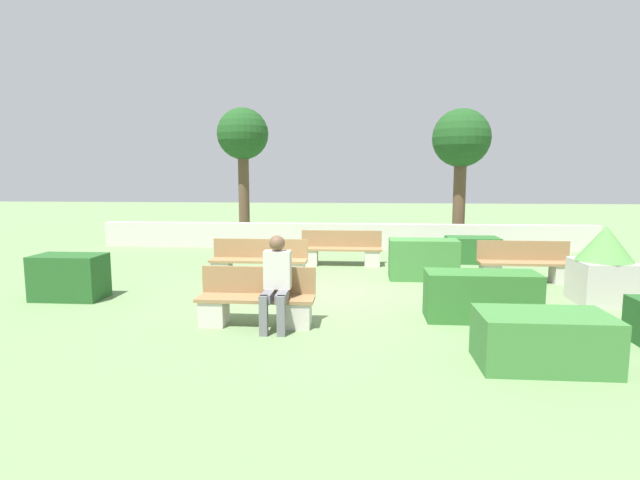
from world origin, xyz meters
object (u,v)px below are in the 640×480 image
person_seated_man (276,278)px  tree_leftmost (243,138)px  planter_corner_left (604,265)px  bench_left_side (341,252)px  bench_front (256,304)px  tree_center_left (461,142)px  bench_right_side (259,264)px  bench_back (525,267)px

person_seated_man → tree_leftmost: tree_leftmost is taller
planter_corner_left → tree_leftmost: size_ratio=0.30×
bench_left_side → person_seated_man: (-0.72, -5.07, 0.40)m
bench_front → person_seated_man: size_ratio=1.29×
tree_center_left → planter_corner_left: bearing=-82.0°
bench_left_side → bench_right_side: same height
bench_left_side → bench_back: 4.12m
bench_front → bench_left_side: same height
bench_back → tree_center_left: (-0.28, 5.55, 2.85)m
tree_center_left → person_seated_man: bearing=-115.2°
bench_front → bench_right_side: (-0.60, 3.18, 0.01)m
bench_back → tree_center_left: 6.25m
bench_left_side → bench_right_side: bearing=-130.4°
bench_right_side → tree_center_left: size_ratio=0.48×
person_seated_man → tree_center_left: tree_center_left is taller
person_seated_man → planter_corner_left: planter_corner_left is taller
bench_right_side → person_seated_man: (0.92, -3.31, 0.40)m
bench_back → tree_center_left: tree_center_left is taller
bench_front → tree_center_left: size_ratio=0.40×
bench_right_side → bench_back: same height
bench_right_side → person_seated_man: size_ratio=1.53×
bench_right_side → tree_leftmost: tree_leftmost is taller
bench_front → tree_center_left: 10.36m
bench_right_side → tree_center_left: 8.18m
bench_left_side → bench_back: same height
tree_leftmost → bench_right_side: bearing=-74.4°
bench_right_side → person_seated_man: bearing=-81.5°
bench_front → tree_leftmost: size_ratio=0.39×
tree_leftmost → person_seated_man: bearing=-74.4°
person_seated_man → planter_corner_left: 5.55m
bench_left_side → person_seated_man: bearing=-95.4°
bench_front → person_seated_man: (0.32, -0.13, 0.42)m
bench_left_side → planter_corner_left: bearing=-33.2°
bench_back → bench_right_side: bearing=-169.3°
bench_front → planter_corner_left: bearing=16.5°
bench_front → bench_back: (4.83, 3.30, 0.01)m
bench_front → bench_back: 5.85m
bench_left_side → tree_center_left: bearing=50.9°
bench_front → bench_back: same height
planter_corner_left → tree_leftmost: bearing=135.2°
bench_right_side → tree_center_left: (5.16, 5.68, 2.84)m
bench_left_side → tree_leftmost: tree_leftmost is taller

